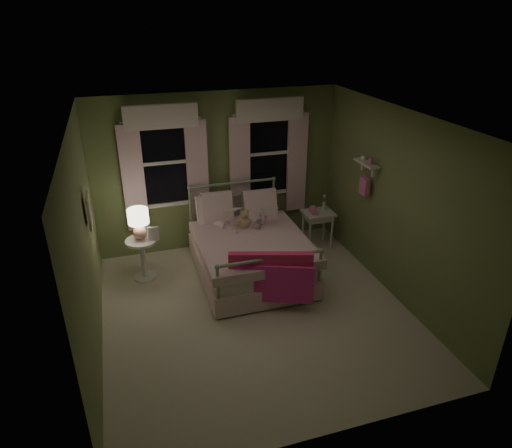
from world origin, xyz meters
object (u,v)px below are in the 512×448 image
object	(u,v)px
nightstand_right	(318,217)
child_left	(224,209)
teddy_bear	(244,220)
table_lamp	(139,221)
child_right	(259,207)
bed	(249,252)
nightstand_left	(143,253)

from	to	relation	value
nightstand_right	child_left	bearing A→B (deg)	-177.56
teddy_bear	table_lamp	distance (m)	1.57
child_right	table_lamp	bearing A→B (deg)	28.45
bed	child_left	bearing A→B (deg)	122.39
nightstand_left	nightstand_right	distance (m)	2.92
bed	teddy_bear	bearing A→B (deg)	88.85
nightstand_left	nightstand_right	bearing A→B (deg)	2.99
teddy_bear	table_lamp	xyz separation A→B (m)	(-1.56, 0.08, 0.16)
nightstand_left	table_lamp	distance (m)	0.54
bed	teddy_bear	world-z (taller)	bed
bed	table_lamp	xyz separation A→B (m)	(-1.55, 0.35, 0.58)
child_left	nightstand_right	bearing A→B (deg)	161.47
bed	child_left	distance (m)	0.76
child_right	table_lamp	xyz separation A→B (m)	(-1.84, -0.08, 0.05)
child_right	nightstand_right	world-z (taller)	child_right
child_left	teddy_bear	world-z (taller)	child_left
nightstand_left	nightstand_right	xyz separation A→B (m)	(2.91, 0.15, 0.13)
bed	child_left	world-z (taller)	child_left
child_right	table_lamp	world-z (taller)	child_right
table_lamp	nightstand_right	xyz separation A→B (m)	(2.91, 0.15, -0.40)
table_lamp	nightstand_right	world-z (taller)	table_lamp
child_right	nightstand_left	world-z (taller)	child_right
nightstand_left	child_left	bearing A→B (deg)	3.68
teddy_bear	nightstand_left	size ratio (longest dim) A/B	0.49
table_lamp	child_left	bearing A→B (deg)	3.68
child_right	teddy_bear	world-z (taller)	child_right
bed	teddy_bear	size ratio (longest dim) A/B	6.33
bed	nightstand_right	world-z (taller)	bed
nightstand_right	teddy_bear	bearing A→B (deg)	-170.41
teddy_bear	table_lamp	world-z (taller)	table_lamp
child_right	table_lamp	distance (m)	1.84
teddy_bear	nightstand_right	distance (m)	1.39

